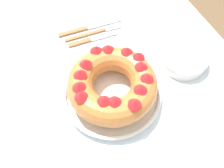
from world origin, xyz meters
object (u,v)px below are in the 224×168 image
(cake_knife, at_px, (90,40))
(side_bowl, at_px, (183,58))
(serving_dish, at_px, (112,93))
(serving_knife, at_px, (86,28))
(fork, at_px, (97,32))
(bundt_cake, at_px, (112,83))

(cake_knife, relative_size, side_bowl, 1.15)
(serving_dish, xyz_separation_m, side_bowl, (-0.03, 0.26, 0.01))
(serving_knife, height_order, cake_knife, same)
(side_bowl, bearing_deg, serving_knife, -136.29)
(serving_dish, height_order, serving_knife, serving_dish)
(side_bowl, bearing_deg, fork, -136.64)
(cake_knife, bearing_deg, fork, 126.07)
(serving_dish, height_order, bundt_cake, bundt_cake)
(serving_knife, bearing_deg, serving_dish, -2.89)
(fork, height_order, side_bowl, side_bowl)
(serving_knife, distance_m, cake_knife, 0.06)
(fork, xyz_separation_m, cake_knife, (0.03, -0.04, -0.00))
(fork, xyz_separation_m, serving_knife, (-0.03, -0.03, 0.00))
(serving_knife, xyz_separation_m, side_bowl, (0.26, 0.25, 0.02))
(side_bowl, bearing_deg, serving_dish, -82.37)
(bundt_cake, xyz_separation_m, serving_knife, (-0.29, 0.01, -0.06))
(serving_knife, relative_size, side_bowl, 1.54)
(serving_dish, bearing_deg, fork, 170.03)
(fork, height_order, serving_knife, serving_knife)
(serving_dish, relative_size, cake_knife, 1.60)
(serving_dish, relative_size, serving_knife, 1.20)
(fork, relative_size, cake_knife, 1.17)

